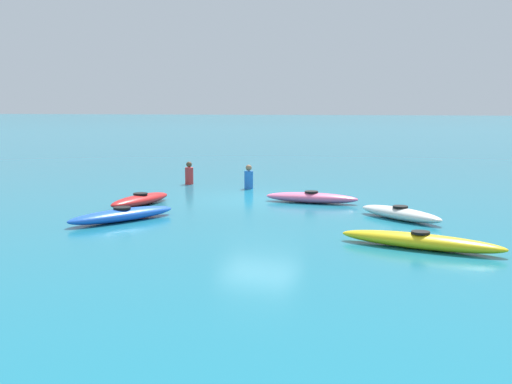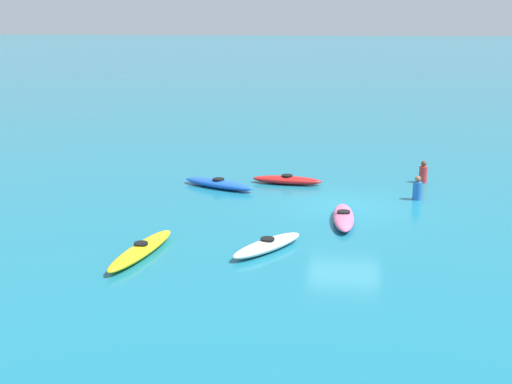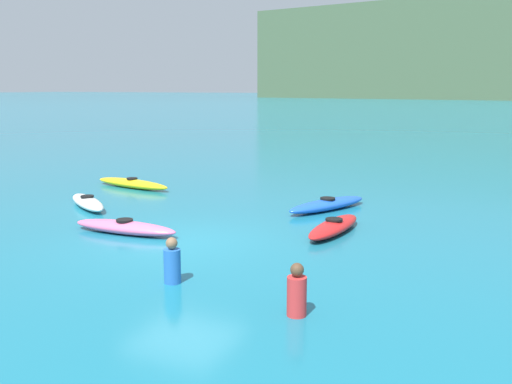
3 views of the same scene
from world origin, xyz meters
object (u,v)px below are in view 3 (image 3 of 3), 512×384
person_near_shore (297,293)px  person_by_kayaks (172,263)px  kayak_red (334,227)px  kayak_blue (327,204)px  kayak_white (88,202)px  kayak_pink (125,227)px  kayak_yellow (132,183)px

person_near_shore → person_by_kayaks: 2.72m
person_near_shore → person_by_kayaks: size_ratio=1.00×
person_by_kayaks → person_near_shore: bearing=-9.4°
kayak_red → kayak_blue: (-1.03, 2.54, -0.00)m
kayak_white → person_near_shore: size_ratio=2.96×
kayak_white → person_by_kayaks: (6.16, -4.57, 0.22)m
kayak_red → person_near_shore: 5.44m
kayak_white → person_by_kayaks: person_by_kayaks is taller
kayak_white → person_by_kayaks: size_ratio=2.96×
kayak_blue → kayak_pink: bearing=-127.0°
kayak_red → person_by_kayaks: size_ratio=3.18×
kayak_blue → kayak_yellow: 7.64m
kayak_white → person_by_kayaks: bearing=-36.5°
kayak_white → kayak_red: bearing=2.3°
kayak_white → kayak_yellow: size_ratio=0.74×
kayak_red → person_near_shore: (1.11, -5.32, 0.22)m
kayak_red → kayak_pink: size_ratio=0.94×
kayak_white → person_near_shore: 10.17m
kayak_blue → person_by_kayaks: (-0.55, -7.42, 0.22)m
kayak_red → kayak_blue: 2.74m
person_by_kayaks → kayak_red: bearing=72.1°
kayak_pink → kayak_white: bearing=146.2°
kayak_pink → kayak_yellow: 6.68m
kayak_red → kayak_yellow: size_ratio=0.79×
kayak_pink → person_by_kayaks: size_ratio=3.37×
kayak_blue → kayak_yellow: (-7.63, 0.51, -0.00)m
kayak_red → kayak_white: (-7.74, -0.31, -0.00)m
person_near_shore → kayak_white: bearing=150.5°
kayak_blue → person_near_shore: 8.15m
kayak_white → person_near_shore: (8.84, -5.01, 0.22)m
person_by_kayaks → kayak_blue: bearing=85.8°
kayak_yellow → person_near_shore: (9.76, -8.37, 0.22)m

